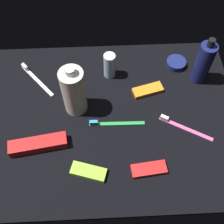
{
  "coord_description": "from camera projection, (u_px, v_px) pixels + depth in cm",
  "views": [
    {
      "loc": [
        -2.32,
        -49.37,
        82.86
      ],
      "look_at": [
        0.0,
        0.0,
        3.0
      ],
      "focal_mm": 46.94,
      "sensor_mm": 36.0,
      "label": 1
    }
  ],
  "objects": [
    {
      "name": "toothbrush_white",
      "position": [
        35.0,
        78.0,
        1.04
      ],
      "size": [
        12.57,
        14.5,
        2.1
      ],
      "color": "white",
      "rests_on": "ground_plane"
    },
    {
      "name": "toothbrush_pink",
      "position": [
        183.0,
        127.0,
        0.94
      ],
      "size": [
        16.24,
        9.94,
        2.1
      ],
      "color": "#E55999",
      "rests_on": "ground_plane"
    },
    {
      "name": "ground_plane",
      "position": [
        112.0,
        118.0,
        0.97
      ],
      "size": [
        84.0,
        64.0,
        1.2
      ],
      "primitive_type": "cube",
      "color": "black"
    },
    {
      "name": "bodywash_bottle",
      "position": [
        74.0,
        91.0,
        0.91
      ],
      "size": [
        7.49,
        7.49,
        19.86
      ],
      "color": "silver",
      "rests_on": "ground_plane"
    },
    {
      "name": "toothbrush_green",
      "position": [
        113.0,
        123.0,
        0.94
      ],
      "size": [
        18.02,
        1.52,
        2.1
      ],
      "color": "green",
      "rests_on": "ground_plane"
    },
    {
      "name": "toothpaste_box_red",
      "position": [
        38.0,
        144.0,
        0.89
      ],
      "size": [
        18.06,
        6.98,
        3.2
      ],
      "primitive_type": "cube",
      "rotation": [
        0.0,
        0.0,
        0.15
      ],
      "color": "red",
      "rests_on": "ground_plane"
    },
    {
      "name": "lotion_bottle",
      "position": [
        203.0,
        63.0,
        0.98
      ],
      "size": [
        5.56,
        5.56,
        18.83
      ],
      "color": "navy",
      "rests_on": "ground_plane"
    },
    {
      "name": "snack_bar_orange",
      "position": [
        148.0,
        90.0,
        1.01
      ],
      "size": [
        11.09,
        6.62,
        1.5
      ],
      "primitive_type": "cube",
      "rotation": [
        0.0,
        0.0,
        0.27
      ],
      "color": "orange",
      "rests_on": "ground_plane"
    },
    {
      "name": "snack_bar_red",
      "position": [
        149.0,
        169.0,
        0.86
      ],
      "size": [
        10.78,
        5.12,
        1.5
      ],
      "primitive_type": "cube",
      "rotation": [
        0.0,
        0.0,
        0.11
      ],
      "color": "red",
      "rests_on": "ground_plane"
    },
    {
      "name": "deodorant_stick",
      "position": [
        110.0,
        65.0,
        1.02
      ],
      "size": [
        4.09,
        4.09,
        9.84
      ],
      "primitive_type": "cylinder",
      "color": "silver",
      "rests_on": "ground_plane"
    },
    {
      "name": "cream_tin_left",
      "position": [
        176.0,
        63.0,
        1.07
      ],
      "size": [
        7.09,
        7.09,
        2.15
      ],
      "primitive_type": "cylinder",
      "color": "navy",
      "rests_on": "ground_plane"
    },
    {
      "name": "snack_bar_lime",
      "position": [
        89.0,
        172.0,
        0.86
      ],
      "size": [
        11.12,
        6.89,
        1.5
      ],
      "primitive_type": "cube",
      "rotation": [
        0.0,
        0.0,
        -0.3
      ],
      "color": "#8CD133",
      "rests_on": "ground_plane"
    }
  ]
}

